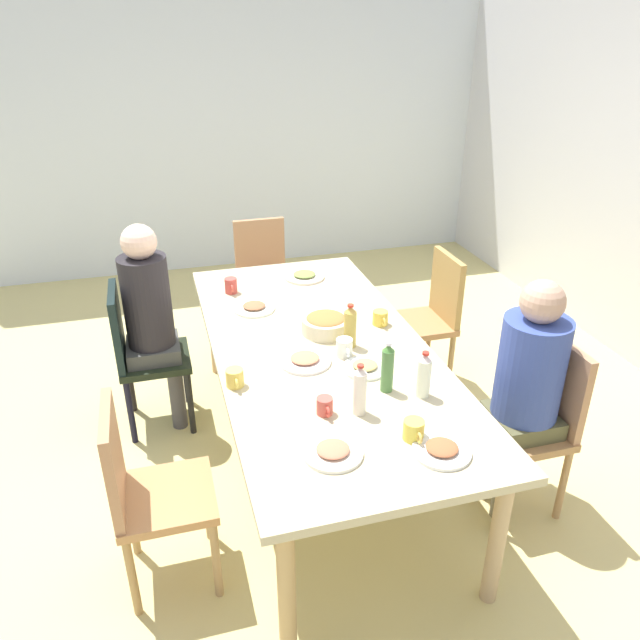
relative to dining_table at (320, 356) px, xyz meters
The scene contains 27 objects.
ground_plane 0.66m from the dining_table, ahead, with size 7.58×7.58×0.00m, color #CDBF7A.
wall_left 3.28m from the dining_table, behind, with size 0.12×5.14×2.60m, color silver.
dining_table is the anchor object (origin of this frame).
chair_0 1.11m from the dining_table, 56.88° to the left, with size 0.40×0.40×0.90m.
person_0 1.03m from the dining_table, 54.13° to the left, with size 0.31×0.31×1.23m.
chair_1 1.59m from the dining_table, behind, with size 0.40×0.40×0.90m.
chair_2 1.11m from the dining_table, 123.12° to the left, with size 0.40×0.40×0.90m.
chair_3 1.11m from the dining_table, 123.12° to the right, with size 0.40×0.40×0.90m.
person_3 1.03m from the dining_table, 125.92° to the right, with size 0.30×0.30×1.26m.
chair_4 1.11m from the dining_table, 56.88° to the right, with size 0.40×0.40×0.90m.
plate_0 0.33m from the dining_table, 26.59° to the left, with size 0.22×0.22×0.04m.
plate_1 0.92m from the dining_table, behind, with size 0.26×0.26×0.04m.
plate_2 0.88m from the dining_table, 12.49° to the right, with size 0.24×0.24×0.04m.
plate_3 0.58m from the dining_table, 154.56° to the right, with size 0.24×0.24×0.04m.
plate_4 0.20m from the dining_table, 39.35° to the right, with size 0.26×0.26×0.04m.
plate_5 0.99m from the dining_table, 13.02° to the left, with size 0.23×0.23×0.04m.
bowl_0 0.20m from the dining_table, 152.82° to the left, with size 0.26×0.26×0.10m.
cup_0 0.19m from the dining_table, 33.84° to the left, with size 0.12×0.08×0.09m.
cup_1 0.87m from the dining_table, 10.11° to the left, with size 0.12×0.09×0.08m.
cup_2 0.56m from the dining_table, 61.54° to the right, with size 0.12×0.08×0.09m.
cup_3 0.43m from the dining_table, 110.66° to the left, with size 0.12×0.08×0.08m.
cup_4 0.61m from the dining_table, 13.81° to the right, with size 0.11×0.07×0.08m.
cup_5 0.88m from the dining_table, 156.94° to the right, with size 0.11×0.08×0.09m.
bottle_0 0.54m from the dining_table, 20.21° to the left, with size 0.06×0.06×0.25m.
bottle_1 0.23m from the dining_table, 74.00° to the left, with size 0.06×0.06×0.24m.
bottle_2 0.67m from the dining_table, 29.16° to the left, with size 0.06×0.06×0.22m.
bottle_3 0.64m from the dining_table, ahead, with size 0.06×0.06×0.24m.
Camera 1 is at (2.68, -0.76, 2.26)m, focal length 34.46 mm.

